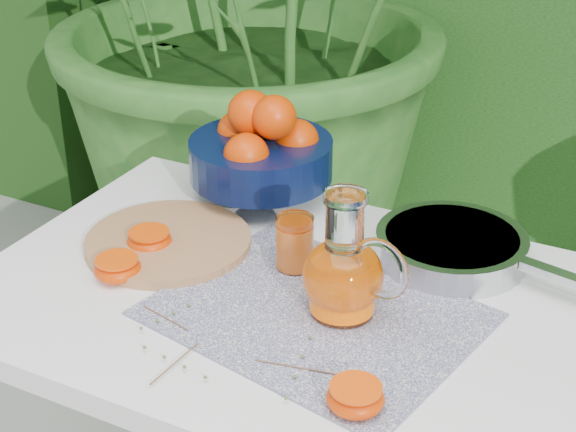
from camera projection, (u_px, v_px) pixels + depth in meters
The scene contains 9 objects.
white_table at pixel (283, 333), 1.47m from camera, with size 1.00×0.70×0.75m.
placemat at pixel (315, 314), 1.37m from camera, with size 0.48×0.37×0.00m, color #0D0F4A.
cutting_board at pixel (168, 242), 1.56m from camera, with size 0.29×0.29×0.02m, color #9F6F48.
fruit_bowl at pixel (262, 150), 1.69m from camera, with size 0.30×0.30×0.22m.
juice_pitcher at pixel (344, 273), 1.34m from camera, with size 0.19×0.15×0.21m.
juice_tumbler at pixel (295, 244), 1.48m from camera, with size 0.07×0.07×0.09m.
saute_pan at pixel (453, 246), 1.51m from camera, with size 0.48×0.31×0.05m.
orange_halves at pixel (196, 294), 1.39m from camera, with size 0.58×0.31×0.04m.
thyme_sprigs at pixel (215, 349), 1.29m from camera, with size 0.35×0.20×0.01m.
Camera 1 is at (0.44, -1.07, 1.53)m, focal length 55.00 mm.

